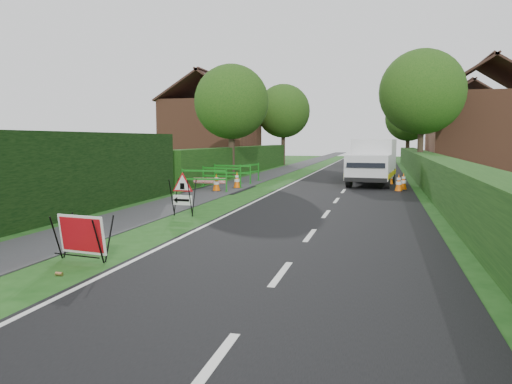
{
  "coord_description": "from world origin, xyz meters",
  "views": [
    {
      "loc": [
        4.1,
        -10.56,
        2.27
      ],
      "look_at": [
        0.72,
        2.83,
        0.82
      ],
      "focal_mm": 35.0,
      "sensor_mm": 36.0,
      "label": 1
    }
  ],
  "objects_px": {
    "red_rect_sign": "(82,235)",
    "hatchback_car": "(361,161)",
    "triangle_sign": "(182,191)",
    "works_van": "(373,161)"
  },
  "relations": [
    {
      "from": "red_rect_sign",
      "to": "hatchback_car",
      "type": "xyz_separation_m",
      "value": [
        3.85,
        30.08,
        0.19
      ]
    },
    {
      "from": "hatchback_car",
      "to": "red_rect_sign",
      "type": "bearing_deg",
      "value": -103.7
    },
    {
      "from": "red_rect_sign",
      "to": "hatchback_car",
      "type": "height_order",
      "value": "hatchback_car"
    },
    {
      "from": "red_rect_sign",
      "to": "hatchback_car",
      "type": "bearing_deg",
      "value": 90.87
    },
    {
      "from": "works_van",
      "to": "red_rect_sign",
      "type": "bearing_deg",
      "value": -100.41
    },
    {
      "from": "red_rect_sign",
      "to": "hatchback_car",
      "type": "distance_m",
      "value": 30.33
    },
    {
      "from": "triangle_sign",
      "to": "hatchback_car",
      "type": "xyz_separation_m",
      "value": [
        4.18,
        24.52,
        -0.08
      ]
    },
    {
      "from": "triangle_sign",
      "to": "works_van",
      "type": "distance_m",
      "value": 13.03
    },
    {
      "from": "works_van",
      "to": "hatchback_car",
      "type": "xyz_separation_m",
      "value": [
        -1.09,
        12.61,
        -0.53
      ]
    },
    {
      "from": "works_van",
      "to": "hatchback_car",
      "type": "height_order",
      "value": "works_van"
    }
  ]
}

